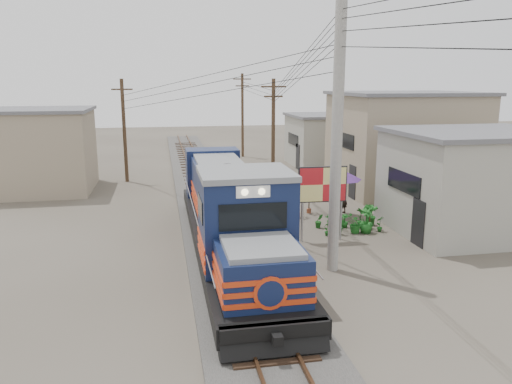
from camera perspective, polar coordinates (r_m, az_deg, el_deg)
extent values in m
plane|color=#473F35|center=(18.64, -2.16, -9.05)|extent=(120.00, 120.00, 0.00)
cube|color=#595651|center=(28.09, -5.25, -1.44)|extent=(3.60, 70.00, 0.16)
cube|color=#51331E|center=(28.00, -6.35, -1.13)|extent=(0.08, 70.00, 0.12)
cube|color=#51331E|center=(28.10, -4.17, -1.03)|extent=(0.08, 70.00, 0.12)
cube|color=black|center=(20.05, -2.95, -5.14)|extent=(2.91, 16.06, 0.55)
cube|color=black|center=(15.52, -0.33, -11.78)|extent=(2.21, 3.21, 0.65)
cube|color=black|center=(24.91, -4.54, -2.33)|extent=(2.21, 3.21, 0.65)
cube|color=#111B3F|center=(13.98, 0.57, -9.48)|extent=(2.39, 2.41, 1.51)
cube|color=#111B3F|center=(16.05, -1.19, -3.50)|extent=(2.85, 2.61, 3.11)
cube|color=slate|center=(15.68, -1.22, 2.15)|extent=(2.91, 2.74, 0.18)
cube|color=black|center=(14.65, -0.34, -2.83)|extent=(2.04, 0.06, 0.80)
cube|color=white|center=(14.46, -0.33, 0.04)|extent=(1.00, 0.06, 0.35)
cube|color=#111B3F|center=(22.12, -3.89, -0.08)|extent=(2.27, 9.84, 2.31)
cube|color=slate|center=(21.89, -3.93, 2.99)|extent=(2.04, 9.84, 0.18)
cube|color=red|center=(19.88, -2.97, -3.63)|extent=(2.95, 16.06, 0.14)
cube|color=red|center=(19.80, -2.98, -2.79)|extent=(2.95, 16.06, 0.14)
cube|color=red|center=(19.72, -2.99, -1.95)|extent=(2.95, 16.06, 0.14)
cylinder|color=#9E9B93|center=(17.80, 9.23, 6.39)|extent=(0.40, 0.40, 10.00)
cylinder|color=#4C3826|center=(32.10, 1.98, 6.58)|extent=(0.24, 0.24, 7.00)
cube|color=#4C3826|center=(31.93, 2.02, 11.94)|extent=(1.60, 0.10, 0.10)
cube|color=#4C3826|center=(31.94, 2.01, 10.86)|extent=(1.20, 0.10, 0.10)
cylinder|color=#4C3826|center=(45.84, -1.56, 8.72)|extent=(0.24, 0.24, 7.50)
cube|color=#4C3826|center=(45.73, -1.58, 12.78)|extent=(1.60, 0.10, 0.10)
cube|color=#4C3826|center=(45.73, -1.58, 12.03)|extent=(1.20, 0.10, 0.10)
cylinder|color=#4C3826|center=(35.38, -14.81, 6.73)|extent=(0.24, 0.24, 7.00)
cube|color=#4C3826|center=(35.22, -15.09, 11.59)|extent=(1.60, 0.10, 0.10)
cube|color=#4C3826|center=(35.23, -15.03, 10.62)|extent=(1.20, 0.10, 0.10)
cube|color=#98968A|center=(24.99, 23.69, 0.87)|extent=(7.00, 6.00, 4.50)
cube|color=slate|center=(24.66, 24.17, 6.22)|extent=(7.35, 6.30, 0.20)
cube|color=black|center=(23.15, 16.52, 1.13)|extent=(0.05, 3.00, 0.90)
cube|color=gray|center=(33.03, 16.49, 5.37)|extent=(8.00, 7.00, 6.00)
cube|color=slate|center=(32.81, 16.83, 10.74)|extent=(8.40, 7.35, 0.20)
cube|color=black|center=(31.36, 9.94, 5.89)|extent=(0.05, 3.50, 0.90)
cube|color=#98968A|center=(41.70, 8.29, 5.78)|extent=(6.00, 6.00, 4.00)
cube|color=slate|center=(41.51, 8.38, 8.66)|extent=(6.30, 6.30, 0.20)
cube|color=black|center=(40.80, 4.27, 6.01)|extent=(0.05, 3.00, 0.90)
cube|color=gray|center=(34.24, -23.32, 4.25)|extent=(6.00, 6.00, 5.00)
cube|color=slate|center=(34.00, -23.71, 8.58)|extent=(6.30, 6.30, 0.20)
cylinder|color=#99999E|center=(21.68, 5.29, -2.59)|extent=(0.10, 0.10, 2.43)
cylinder|color=#99999E|center=(22.16, 9.68, -2.38)|extent=(0.10, 0.10, 2.43)
cube|color=black|center=(21.60, 7.61, 0.88)|extent=(2.14, 0.19, 1.55)
cube|color=red|center=(21.57, 7.63, 0.86)|extent=(2.04, 0.15, 1.46)
cylinder|color=black|center=(26.09, 9.28, -2.72)|extent=(0.46, 0.46, 0.10)
cylinder|color=#99999E|center=(25.82, 9.37, -0.35)|extent=(0.05, 0.05, 2.32)
cone|color=#4B2571|center=(25.60, 9.46, 2.07)|extent=(2.72, 2.72, 0.58)
imported|color=black|center=(26.55, 9.88, -0.48)|extent=(0.82, 0.79, 1.89)
imported|color=#1B601D|center=(22.85, 8.14, -4.14)|extent=(0.43, 0.41, 0.68)
imported|color=#1B601D|center=(23.10, 9.57, -3.91)|extent=(0.53, 0.52, 0.76)
imported|color=#1B601D|center=(23.39, 11.26, -3.62)|extent=(1.03, 0.99, 0.88)
imported|color=#1B601D|center=(23.52, 12.48, -3.26)|extent=(0.84, 0.84, 1.13)
imported|color=#1B601D|center=(23.90, 13.98, -3.54)|extent=(0.47, 0.40, 0.76)
imported|color=#1B601D|center=(24.00, 7.21, -3.28)|extent=(0.39, 0.32, 0.69)
imported|color=#1B601D|center=(24.05, 8.70, -3.11)|extent=(0.98, 1.00, 0.84)
imported|color=#1B601D|center=(24.24, 10.07, -3.26)|extent=(0.51, 0.51, 0.65)
imported|color=#1B601D|center=(24.44, 11.88, -2.83)|extent=(0.54, 0.61, 0.96)
imported|color=#1B601D|center=(24.84, 12.90, -2.58)|extent=(0.70, 0.67, 1.00)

